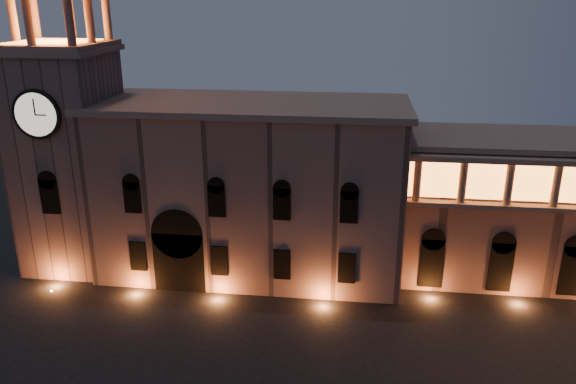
# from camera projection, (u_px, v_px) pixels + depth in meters

# --- Properties ---
(government_building) EXTENTS (30.80, 12.80, 17.60)m
(government_building) POSITION_uv_depth(u_px,v_px,m) (250.00, 189.00, 56.62)
(government_building) COLOR #7D5B52
(government_building) RESTS_ON ground
(clock_tower) EXTENTS (9.80, 9.80, 32.40)m
(clock_tower) POSITION_uv_depth(u_px,v_px,m) (68.00, 149.00, 56.67)
(clock_tower) COLOR #7D5B52
(clock_tower) RESTS_ON ground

